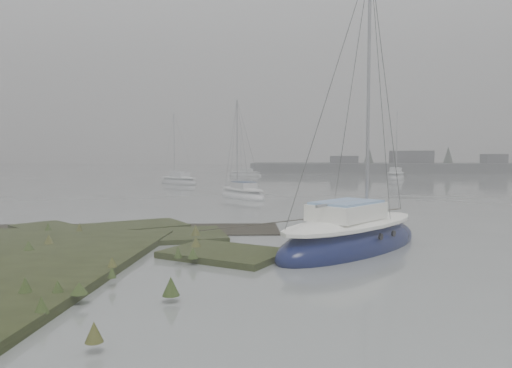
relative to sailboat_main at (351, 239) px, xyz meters
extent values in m
plane|color=slate|center=(-4.49, 29.01, -0.32)|extent=(160.00, 160.00, 0.00)
cube|color=#4C4F51|center=(21.51, 61.01, 0.28)|extent=(60.00, 8.00, 1.60)
cube|color=#424247|center=(5.51, 60.01, 1.08)|extent=(4.00, 3.00, 2.20)
cube|color=#424247|center=(15.51, 60.01, 1.48)|extent=(6.00, 3.00, 3.00)
cube|color=#424247|center=(27.51, 60.01, 1.23)|extent=(3.00, 3.00, 2.50)
cone|color=#384238|center=(9.51, 62.01, 1.88)|extent=(2.00, 2.00, 3.50)
cone|color=#384238|center=(21.51, 62.01, 1.88)|extent=(2.00, 2.00, 3.50)
ellipsoid|color=#0C123D|center=(0.01, 0.01, -0.20)|extent=(6.44, 7.26, 1.78)
ellipsoid|color=white|center=(0.01, 0.01, 0.52)|extent=(5.47, 6.22, 0.50)
cube|color=white|center=(-0.18, -0.23, 0.96)|extent=(2.79, 2.95, 0.52)
cube|color=#80A4D3|center=(-0.18, -0.23, 1.25)|extent=(2.58, 2.72, 0.08)
cylinder|color=#939399|center=(0.59, 0.75, 5.08)|extent=(0.12, 0.12, 8.39)
cylinder|color=#939399|center=(-0.31, -0.40, 1.25)|extent=(1.89, 2.36, 0.09)
ellipsoid|color=silver|center=(-5.50, 17.63, -0.23)|extent=(4.47, 5.19, 1.26)
ellipsoid|color=silver|center=(-5.50, 17.63, 0.27)|extent=(3.79, 4.45, 0.36)
cube|color=silver|center=(-5.37, 17.45, 0.58)|extent=(1.96, 2.09, 0.37)
cube|color=navy|center=(-5.37, 17.45, 0.79)|extent=(1.81, 1.93, 0.06)
cylinder|color=#939399|center=(-5.90, 18.16, 3.50)|extent=(0.08, 0.08, 5.94)
cylinder|color=#939399|center=(-5.28, 17.33, 0.79)|extent=(1.29, 1.71, 0.07)
ellipsoid|color=#A8ABB1|center=(-13.32, 31.80, -0.23)|extent=(5.19, 4.89, 1.31)
ellipsoid|color=white|center=(-13.32, 31.80, 0.29)|extent=(4.44, 4.17, 0.37)
cube|color=white|center=(-13.14, 31.65, 0.62)|extent=(2.14, 2.09, 0.38)
cube|color=silver|center=(-13.14, 31.65, 0.83)|extent=(1.98, 1.93, 0.06)
cylinder|color=#939399|center=(-13.83, 32.26, 3.64)|extent=(0.08, 0.08, 6.15)
cylinder|color=#939399|center=(-13.03, 31.55, 0.83)|extent=(1.65, 1.48, 0.07)
ellipsoid|color=silver|center=(9.85, 42.69, -0.22)|extent=(3.36, 6.31, 1.46)
ellipsoid|color=silver|center=(9.85, 42.69, 0.37)|extent=(2.79, 5.47, 0.41)
cube|color=silver|center=(9.79, 42.44, 0.73)|extent=(1.75, 2.31, 0.43)
cube|color=#AEB1B8|center=(9.79, 42.44, 0.97)|extent=(1.62, 2.12, 0.07)
cylinder|color=#939399|center=(10.04, 43.44, 4.10)|extent=(0.09, 0.09, 6.87)
cylinder|color=#939399|center=(9.75, 42.27, 0.97)|extent=(0.65, 2.35, 0.08)
ellipsoid|color=silver|center=(-8.32, 47.76, -0.25)|extent=(4.50, 2.18, 1.05)
ellipsoid|color=silver|center=(-8.32, 47.76, 0.17)|extent=(3.91, 1.80, 0.30)
cube|color=silver|center=(-8.14, 47.72, 0.43)|extent=(1.62, 1.18, 0.31)
cube|color=silver|center=(-8.14, 47.72, 0.60)|extent=(1.49, 1.10, 0.05)
cylinder|color=#939399|center=(-8.87, 47.86, 2.86)|extent=(0.07, 0.07, 4.93)
cylinder|color=#939399|center=(-8.02, 47.70, 0.60)|extent=(1.71, 0.37, 0.06)
camera|label=1|loc=(-1.86, -16.46, 2.91)|focal=35.00mm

